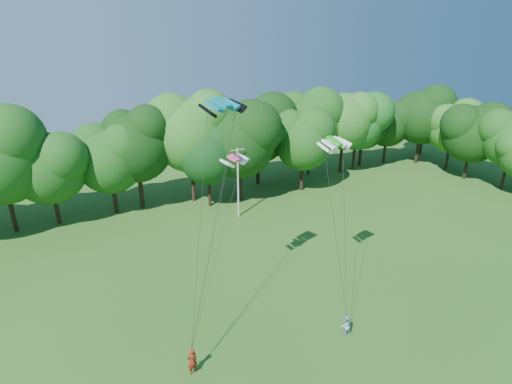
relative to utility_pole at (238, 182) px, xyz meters
name	(u,v)px	position (x,y,z in m)	size (l,w,h in m)	color
utility_pole	(238,182)	(0.00, 0.00, 0.00)	(1.64, 0.21, 8.21)	#B8B7AE
kite_flyer_left	(192,361)	(-12.72, -19.75, -3.28)	(0.69, 0.45, 1.88)	maroon
kite_flyer_right	(346,325)	(-2.10, -21.52, -3.44)	(0.76, 0.59, 1.56)	#A1BFE0
kite_teal	(222,102)	(-8.38, -15.55, 11.57)	(3.28, 2.28, 0.59)	#04738A
kite_green	(334,141)	(-0.29, -16.66, 8.44)	(2.90, 1.84, 0.57)	green
kite_pink	(234,158)	(-7.13, -14.48, 7.57)	(2.19, 1.52, 0.32)	#F64480
tree_back_center	(208,153)	(-1.78, 4.50, 2.55)	(7.46, 7.46, 10.84)	black
tree_back_east	(357,121)	(23.56, 7.29, 3.48)	(8.48, 8.48, 12.33)	#312313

